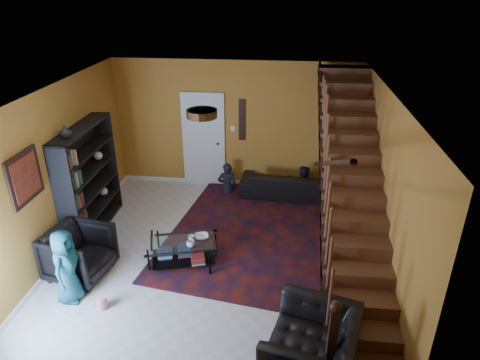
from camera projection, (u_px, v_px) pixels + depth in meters
The scene contains 21 objects.
floor at pixel (217, 254), 7.36m from camera, with size 5.50×5.50×0.00m, color beige.
room at pixel (162, 209), 8.67m from camera, with size 5.50×5.50×5.50m.
staircase at pixel (351, 188), 6.55m from camera, with size 0.95×5.02×3.18m.
bookshelf at pixel (89, 182), 7.72m from camera, with size 0.35×1.80×2.00m.
door at pixel (204, 142), 9.43m from camera, with size 0.82×0.05×2.05m, color silver.
framed_picture at pixel (25, 177), 6.05m from camera, with size 0.04×0.74×0.74m, color maroon.
wall_hanging at pixel (242, 120), 9.13m from camera, with size 0.14×0.03×0.90m, color black.
ceiling_fixture at pixel (202, 114), 5.46m from camera, with size 0.40×0.40×0.10m, color #3F2814.
rug at pixel (278, 229), 8.07m from camera, with size 3.79×4.34×0.02m, color #4E150E.
sofa at pixel (286, 184), 9.19m from camera, with size 1.91×0.75×0.56m, color black.
armchair_left at pixel (79, 253), 6.70m from camera, with size 0.87×0.90×0.81m, color black.
armchair_right at pixel (311, 347), 5.04m from camera, with size 1.16×1.02×0.76m, color black.
person_adult_a at pixel (227, 187), 9.43m from camera, with size 0.42×0.27×1.14m, color black.
person_adult_b at pixel (302, 191), 9.27m from camera, with size 0.56×0.43×1.14m, color black.
person_child at pixel (66, 266), 6.11m from camera, with size 0.57×0.37×1.16m, color #18525E.
coffee_table at pixel (183, 251), 7.06m from camera, with size 1.19×0.89×0.41m.
cup_a at pixel (191, 244), 6.84m from camera, with size 0.13×0.13×0.10m, color #999999.
cup_b at pixel (191, 238), 6.98m from camera, with size 0.10×0.10×0.10m, color #999999.
bowl at pixel (201, 237), 7.07m from camera, with size 0.23×0.23×0.06m, color #999999.
vase at pixel (65, 132), 6.78m from camera, with size 0.18×0.18×0.19m, color #999999.
popcorn_bucket at pixel (102, 302), 6.12m from camera, with size 0.15×0.15×0.17m, color red.
Camera 1 is at (1.06, -6.01, 4.33)m, focal length 32.00 mm.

